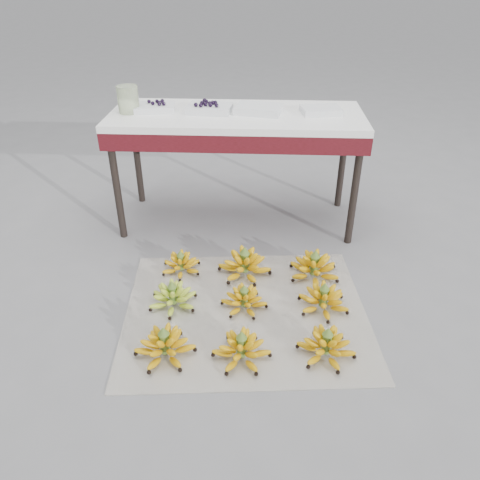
{
  "coord_description": "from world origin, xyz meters",
  "views": [
    {
      "loc": [
        0.11,
        -1.94,
        1.6
      ],
      "look_at": [
        -0.01,
        0.26,
        0.26
      ],
      "focal_mm": 35.0,
      "sensor_mm": 36.0,
      "label": 1
    }
  ],
  "objects_px": {
    "bunch_front_center": "(242,349)",
    "bunch_front_right": "(326,346)",
    "bunch_mid_right": "(323,300)",
    "glass_jar": "(128,99)",
    "bunch_mid_center": "(244,300)",
    "tray_far_right": "(321,110)",
    "bunch_front_left": "(165,346)",
    "tray_left": "(209,108)",
    "bunch_back_right": "(314,268)",
    "tray_far_left": "(155,107)",
    "tray_right": "(259,109)",
    "bunch_mid_left": "(173,297)",
    "vendor_table": "(237,126)",
    "newspaper_mat": "(246,312)",
    "bunch_back_left": "(181,264)"
  },
  "relations": [
    {
      "from": "bunch_front_center",
      "to": "bunch_back_right",
      "type": "height_order",
      "value": "bunch_back_right"
    },
    {
      "from": "bunch_front_left",
      "to": "bunch_mid_right",
      "type": "bearing_deg",
      "value": 33.94
    },
    {
      "from": "bunch_back_right",
      "to": "glass_jar",
      "type": "xyz_separation_m",
      "value": [
        -1.15,
        0.64,
        0.77
      ]
    },
    {
      "from": "tray_far_left",
      "to": "bunch_mid_left",
      "type": "bearing_deg",
      "value": -76.78
    },
    {
      "from": "bunch_back_left",
      "to": "bunch_front_center",
      "type": "bearing_deg",
      "value": -75.77
    },
    {
      "from": "bunch_mid_right",
      "to": "glass_jar",
      "type": "bearing_deg",
      "value": 133.76
    },
    {
      "from": "bunch_front_right",
      "to": "bunch_back_left",
      "type": "distance_m",
      "value": 1.0
    },
    {
      "from": "bunch_front_center",
      "to": "bunch_front_right",
      "type": "relative_size",
      "value": 0.84
    },
    {
      "from": "bunch_front_center",
      "to": "bunch_mid_left",
      "type": "bearing_deg",
      "value": 139.09
    },
    {
      "from": "bunch_front_center",
      "to": "tray_far_left",
      "type": "distance_m",
      "value": 1.65
    },
    {
      "from": "bunch_back_right",
      "to": "tray_left",
      "type": "relative_size",
      "value": 1.15
    },
    {
      "from": "bunch_mid_center",
      "to": "glass_jar",
      "type": "distance_m",
      "value": 1.44
    },
    {
      "from": "tray_far_right",
      "to": "bunch_mid_center",
      "type": "bearing_deg",
      "value": -113.52
    },
    {
      "from": "newspaper_mat",
      "to": "bunch_mid_right",
      "type": "relative_size",
      "value": 4.11
    },
    {
      "from": "bunch_mid_left",
      "to": "vendor_table",
      "type": "relative_size",
      "value": 0.2
    },
    {
      "from": "bunch_mid_left",
      "to": "tray_left",
      "type": "bearing_deg",
      "value": 70.43
    },
    {
      "from": "bunch_front_right",
      "to": "bunch_back_right",
      "type": "xyz_separation_m",
      "value": [
        -0.0,
        0.62,
        0.01
      ]
    },
    {
      "from": "bunch_front_center",
      "to": "bunch_back_right",
      "type": "bearing_deg",
      "value": 62.7
    },
    {
      "from": "bunch_mid_center",
      "to": "bunch_mid_right",
      "type": "bearing_deg",
      "value": 22.24
    },
    {
      "from": "bunch_front_center",
      "to": "glass_jar",
      "type": "distance_m",
      "value": 1.7
    },
    {
      "from": "bunch_back_left",
      "to": "tray_far_left",
      "type": "bearing_deg",
      "value": 92.94
    },
    {
      "from": "bunch_back_right",
      "to": "glass_jar",
      "type": "distance_m",
      "value": 1.53
    },
    {
      "from": "newspaper_mat",
      "to": "bunch_mid_center",
      "type": "xyz_separation_m",
      "value": [
        -0.01,
        0.03,
        0.05
      ]
    },
    {
      "from": "bunch_front_center",
      "to": "tray_far_left",
      "type": "relative_size",
      "value": 1.03
    },
    {
      "from": "tray_left",
      "to": "glass_jar",
      "type": "relative_size",
      "value": 1.78
    },
    {
      "from": "bunch_back_right",
      "to": "tray_far_right",
      "type": "relative_size",
      "value": 1.27
    },
    {
      "from": "bunch_mid_left",
      "to": "bunch_mid_center",
      "type": "bearing_deg",
      "value": -12.94
    },
    {
      "from": "bunch_mid_left",
      "to": "tray_left",
      "type": "xyz_separation_m",
      "value": [
        0.11,
        0.98,
        0.72
      ]
    },
    {
      "from": "bunch_mid_center",
      "to": "tray_left",
      "type": "distance_m",
      "value": 1.25
    },
    {
      "from": "bunch_front_left",
      "to": "tray_right",
      "type": "height_order",
      "value": "tray_right"
    },
    {
      "from": "newspaper_mat",
      "to": "vendor_table",
      "type": "relative_size",
      "value": 0.79
    },
    {
      "from": "bunch_front_center",
      "to": "bunch_front_right",
      "type": "height_order",
      "value": "same"
    },
    {
      "from": "bunch_mid_center",
      "to": "bunch_back_left",
      "type": "distance_m",
      "value": 0.5
    },
    {
      "from": "newspaper_mat",
      "to": "bunch_front_left",
      "type": "relative_size",
      "value": 3.99
    },
    {
      "from": "bunch_mid_left",
      "to": "bunch_back_right",
      "type": "height_order",
      "value": "bunch_back_right"
    },
    {
      "from": "bunch_back_right",
      "to": "glass_jar",
      "type": "height_order",
      "value": "glass_jar"
    },
    {
      "from": "bunch_front_left",
      "to": "tray_right",
      "type": "distance_m",
      "value": 1.57
    },
    {
      "from": "newspaper_mat",
      "to": "bunch_mid_center",
      "type": "bearing_deg",
      "value": 108.0
    },
    {
      "from": "bunch_mid_right",
      "to": "glass_jar",
      "type": "distance_m",
      "value": 1.69
    },
    {
      "from": "bunch_back_left",
      "to": "bunch_front_left",
      "type": "bearing_deg",
      "value": -102.66
    },
    {
      "from": "tray_right",
      "to": "tray_far_right",
      "type": "height_order",
      "value": "tray_right"
    },
    {
      "from": "bunch_front_left",
      "to": "bunch_mid_right",
      "type": "height_order",
      "value": "bunch_front_left"
    },
    {
      "from": "bunch_front_left",
      "to": "bunch_front_center",
      "type": "xyz_separation_m",
      "value": [
        0.35,
        -0.0,
        -0.0
      ]
    },
    {
      "from": "bunch_mid_center",
      "to": "bunch_back_right",
      "type": "height_order",
      "value": "bunch_back_right"
    },
    {
      "from": "tray_right",
      "to": "tray_far_right",
      "type": "bearing_deg",
      "value": 0.91
    },
    {
      "from": "bunch_mid_center",
      "to": "tray_far_right",
      "type": "distance_m",
      "value": 1.3
    },
    {
      "from": "vendor_table",
      "to": "tray_left",
      "type": "relative_size",
      "value": 5.47
    },
    {
      "from": "vendor_table",
      "to": "tray_far_right",
      "type": "xyz_separation_m",
      "value": [
        0.52,
        0.02,
        0.11
      ]
    },
    {
      "from": "bunch_front_left",
      "to": "tray_left",
      "type": "bearing_deg",
      "value": 93.97
    },
    {
      "from": "bunch_front_left",
      "to": "bunch_back_right",
      "type": "bearing_deg",
      "value": 49.52
    }
  ]
}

